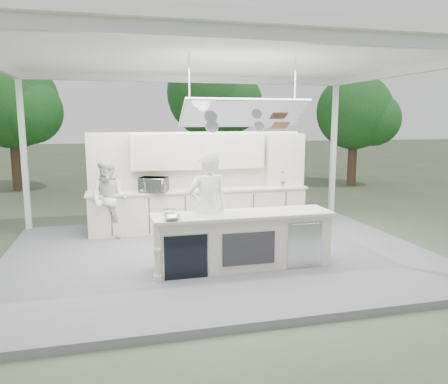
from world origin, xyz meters
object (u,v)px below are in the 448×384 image
object	(u,v)px
back_counter	(200,209)
head_chef	(208,209)
sous_chef	(109,199)
demo_island	(242,240)

from	to	relation	value
back_counter	head_chef	xyz separation A→B (m)	(-0.37, -2.60, 0.52)
head_chef	sous_chef	distance (m)	2.80
demo_island	sous_chef	world-z (taller)	sous_chef
back_counter	head_chef	size ratio (longest dim) A/B	2.54
demo_island	back_counter	distance (m)	2.82
demo_island	head_chef	xyz separation A→B (m)	(-0.55, 0.21, 0.52)
demo_island	sous_chef	xyz separation A→B (m)	(-2.22, 2.46, 0.38)
back_counter	head_chef	distance (m)	2.68
back_counter	sous_chef	xyz separation A→B (m)	(-2.04, -0.35, 0.37)
back_counter	sous_chef	size ratio (longest dim) A/B	2.98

